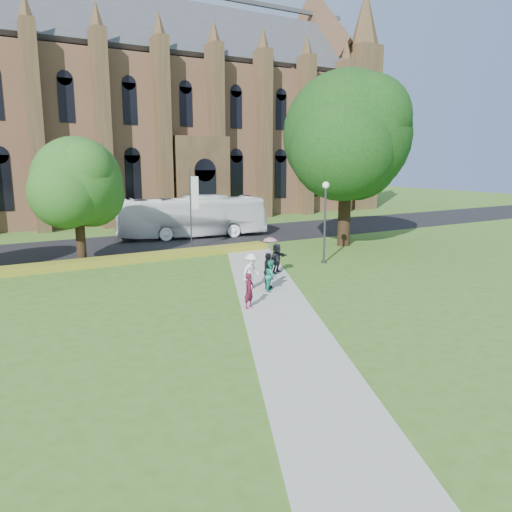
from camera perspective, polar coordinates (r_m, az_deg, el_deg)
ground at (r=23.29m, az=3.22°, el=-5.55°), size 160.00×160.00×0.00m
road at (r=41.00m, az=-12.61°, el=1.46°), size 160.00×10.00×0.02m
footpath at (r=24.09m, az=1.88°, el=-4.93°), size 15.58×28.54×0.04m
flower_hedge at (r=33.99m, az=-12.20°, el=-0.10°), size 18.00×1.40×0.45m
cathedral at (r=62.73m, az=-10.04°, el=16.68°), size 52.60×18.25×28.00m
streetlamp at (r=32.19m, az=7.90°, el=4.96°), size 0.44×0.44×5.24m
large_tree at (r=39.03m, az=10.35°, el=13.39°), size 9.60×9.60×13.20m
street_tree_1 at (r=33.64m, az=-19.80°, el=7.97°), size 5.60×5.60×8.05m
banner_pole_0 at (r=36.86m, az=-7.33°, el=5.88°), size 0.70×0.10×6.00m
tour_coach at (r=43.20m, az=-7.35°, el=4.50°), size 13.08×5.44×3.55m
pedestrian_0 at (r=22.40m, az=-0.79°, el=-3.97°), size 0.69×0.59×1.60m
pedestrian_1 at (r=25.31m, az=1.74°, el=-2.24°), size 0.97×0.98×1.59m
pedestrian_2 at (r=25.34m, az=-0.54°, el=-1.84°), size 1.40×1.09×1.91m
pedestrian_3 at (r=25.68m, az=1.36°, el=-1.71°), size 1.10×1.10×1.87m
pedestrian_4 at (r=27.94m, az=1.41°, el=-1.03°), size 0.89×0.85×1.53m
pedestrian_5 at (r=29.32m, az=2.40°, el=-0.22°), size 1.70×1.18×1.77m
parasol at (r=27.91m, az=1.62°, el=1.27°), size 0.94×0.94×0.68m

